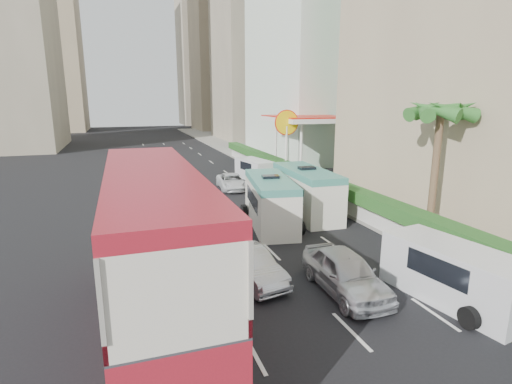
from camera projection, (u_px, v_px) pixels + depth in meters
name	position (u px, v px, depth m)	size (l,w,h in m)	color
ground_plane	(331.00, 299.00, 14.34)	(200.00, 200.00, 0.00)	black
double_decker_bus	(156.00, 253.00, 11.91)	(2.50, 11.00, 5.06)	#A51A28
car_silver_lane_a	(249.00, 281.00, 15.83)	(1.42, 4.06, 1.34)	silver
car_silver_lane_b	(344.00, 292.00, 14.91)	(1.84, 4.58, 1.56)	silver
van_asset	(232.00, 189.00, 32.02)	(1.99, 4.32, 1.20)	silver
minibus_near	(270.00, 202.00, 22.48)	(2.07, 6.20, 2.75)	silver
minibus_far	(306.00, 192.00, 24.59)	(2.15, 6.46, 2.86)	silver
panel_van_near	(454.00, 274.00, 14.06)	(2.01, 5.02, 2.01)	silver
panel_van_far	(255.00, 170.00, 35.64)	(1.79, 4.47, 1.79)	silver
sidewalk	(288.00, 170.00, 40.19)	(6.00, 120.00, 0.18)	#99968C
kerb_wall	(313.00, 189.00, 29.03)	(0.30, 44.00, 1.00)	silver
hedge	(313.00, 177.00, 28.84)	(1.10, 44.00, 0.70)	#2D6626
palm_tree	(434.00, 175.00, 19.68)	(0.36, 0.36, 6.40)	brown
shell_station	(307.00, 145.00, 38.05)	(6.50, 8.00, 5.50)	silver
tower_far_a	(224.00, 31.00, 90.33)	(14.00, 14.00, 44.00)	tan
tower_far_b	(205.00, 52.00, 111.10)	(14.00, 14.00, 40.00)	#A0947E
tower_left_b	(38.00, 23.00, 85.42)	(16.00, 16.00, 46.00)	tan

